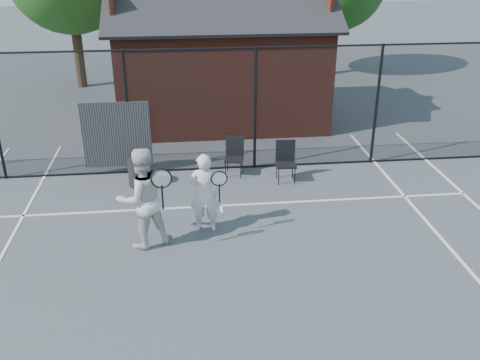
{
  "coord_description": "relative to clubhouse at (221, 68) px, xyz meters",
  "views": [
    {
      "loc": [
        -0.71,
        -7.18,
        5.32
      ],
      "look_at": [
        0.29,
        1.91,
        1.1
      ],
      "focal_mm": 40.0,
      "sensor_mm": 36.0,
      "label": 1
    }
  ],
  "objects": [
    {
      "name": "ground",
      "position": [
        -0.5,
        -9.0,
        -1.61
      ],
      "size": [
        80.0,
        80.0,
        0.0
      ],
      "primitive_type": "plane",
      "color": "#4A4F54",
      "rests_on": "ground"
    },
    {
      "name": "court_lines",
      "position": [
        -0.5,
        -10.32,
        -1.6
      ],
      "size": [
        11.02,
        18.0,
        0.01
      ],
      "color": "white",
      "rests_on": "ground"
    },
    {
      "name": "fence",
      "position": [
        -0.8,
        -4.0,
        -0.16
      ],
      "size": [
        22.04,
        3.0,
        3.0
      ],
      "color": "black",
      "rests_on": "ground"
    },
    {
      "name": "clubhouse",
      "position": [
        0.0,
        0.0,
        0.0
      ],
      "size": [
        6.5,
        4.36,
        4.19
      ],
      "color": "maroon",
      "rests_on": "ground"
    },
    {
      "name": "player_front",
      "position": [
        -0.88,
        -6.98,
        -0.8
      ],
      "size": [
        0.73,
        0.55,
        1.61
      ],
      "color": "silver",
      "rests_on": "ground"
    },
    {
      "name": "player_back",
      "position": [
        -2.02,
        -7.39,
        -0.64
      ],
      "size": [
        1.16,
        1.05,
        1.93
      ],
      "color": "silver",
      "rests_on": "ground"
    },
    {
      "name": "chair_left",
      "position": [
        -0.05,
        -4.4,
        -1.15
      ],
      "size": [
        0.52,
        0.54,
        0.91
      ],
      "primitive_type": "cube",
      "rotation": [
        0.0,
        0.0,
        -0.22
      ],
      "color": "black",
      "rests_on": "ground"
    },
    {
      "name": "chair_right",
      "position": [
        1.12,
        -4.9,
        -1.13
      ],
      "size": [
        0.48,
        0.5,
        0.94
      ],
      "primitive_type": "cube",
      "rotation": [
        0.0,
        0.0,
        -0.05
      ],
      "color": "black",
      "rests_on": "ground"
    },
    {
      "name": "waste_bin",
      "position": [
        -2.32,
        -4.74,
        -1.28
      ],
      "size": [
        0.46,
        0.46,
        0.65
      ],
      "primitive_type": "cylinder",
      "rotation": [
        0.0,
        0.0,
        -0.03
      ],
      "color": "#272727",
      "rests_on": "ground"
    }
  ]
}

